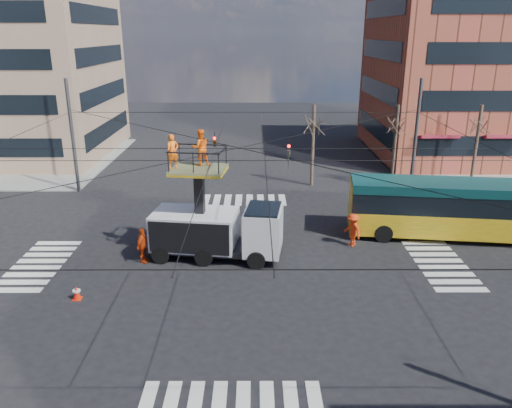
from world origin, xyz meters
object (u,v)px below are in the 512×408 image
object	(u,v)px
flagger	(353,230)
city_bus	(460,208)
traffic_cone	(77,293)
worker_ground	(143,246)
utility_truck	(216,218)

from	to	relation	value
flagger	city_bus	bearing A→B (deg)	71.09
traffic_cone	worker_ground	bearing A→B (deg)	60.13
worker_ground	flagger	xyz separation A→B (m)	(10.81, 2.02, 0.01)
city_bus	flagger	bearing A→B (deg)	-161.98
city_bus	flagger	world-z (taller)	city_bus
utility_truck	city_bus	bearing A→B (deg)	18.16
traffic_cone	worker_ground	xyz separation A→B (m)	(2.10, 3.66, 0.59)
utility_truck	flagger	xyz separation A→B (m)	(7.18, 1.30, -1.18)
worker_ground	flagger	bearing A→B (deg)	-65.11
utility_truck	city_bus	size ratio (longest dim) A/B	0.59
utility_truck	worker_ground	bearing A→B (deg)	-161.19
utility_truck	worker_ground	world-z (taller)	utility_truck
traffic_cone	utility_truck	bearing A→B (deg)	37.40
city_bus	traffic_cone	size ratio (longest dim) A/B	19.67
traffic_cone	flagger	distance (m)	14.11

